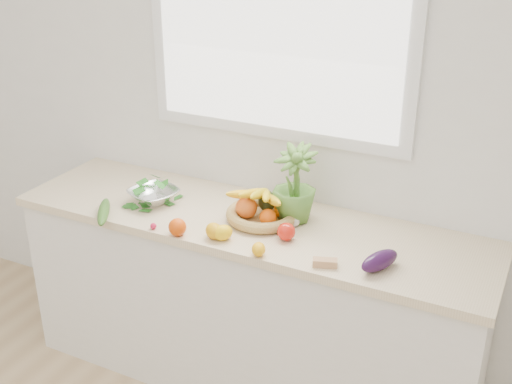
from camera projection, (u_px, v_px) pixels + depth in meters
The scene contains 20 objects.
back_wall at pixel (277, 106), 2.98m from camera, with size 4.50×0.02×2.70m, color white.
counter_cabinet at pixel (249, 305), 3.12m from camera, with size 2.20×0.58×0.86m, color silver.
countertop at pixel (248, 222), 2.93m from camera, with size 2.24×0.62×0.04m, color beige.
window_frame at pixel (277, 19), 2.80m from camera, with size 1.30×0.03×1.10m, color white.
window_pane at pixel (275, 19), 2.79m from camera, with size 1.18×0.01×0.98m, color white.
orange_loose at pixel (177, 227), 2.76m from camera, with size 0.08×0.08×0.08m, color #D74506.
lemon_a at pixel (259, 249), 2.60m from camera, with size 0.06×0.07×0.06m, color #FFAE0D.
lemon_b at pixel (223, 233), 2.72m from camera, with size 0.07×0.09×0.07m, color yellow.
lemon_c at pixel (214, 231), 2.74m from camera, with size 0.07×0.09×0.07m, color orange.
apple at pixel (286, 232), 2.72m from camera, with size 0.08×0.08×0.08m, color red.
ginger at pixel (325, 263), 2.53m from camera, with size 0.10×0.04×0.03m, color tan.
garlic_a at pixel (385, 262), 2.53m from camera, with size 0.05×0.05×0.04m, color white.
garlic_b at pixel (294, 222), 2.84m from camera, with size 0.05×0.05×0.04m, color beige.
garlic_c at pixel (383, 258), 2.55m from camera, with size 0.05×0.05×0.04m, color white.
eggplant at pixel (380, 261), 2.50m from camera, with size 0.07×0.19×0.08m, color #2A0E35.
cucumber at pixel (104, 212), 2.93m from camera, with size 0.05×0.28×0.05m, color #2A5318.
radish at pixel (153, 226), 2.82m from camera, with size 0.03×0.03×0.03m, color red.
potted_herb at pixel (295, 183), 2.83m from camera, with size 0.20×0.20×0.35m, color #4F802E.
fruit_basket at pixel (262, 210), 2.89m from camera, with size 0.36×0.36×0.18m.
colander_with_spinach at pixel (153, 192), 3.04m from camera, with size 0.28×0.28×0.12m.
Camera 1 is at (1.20, -0.37, 2.22)m, focal length 45.00 mm.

